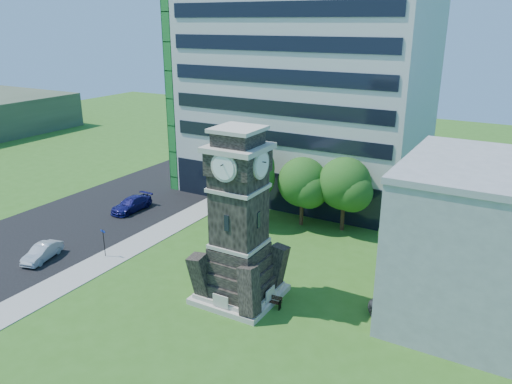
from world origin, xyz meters
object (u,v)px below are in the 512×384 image
Objects in this scene: park_bench at (270,300)px; street_sign at (104,240)px; clock_tower at (239,228)px; car_street_mid at (42,252)px; car_east_lot at (412,317)px; car_street_north at (132,204)px.

street_sign is at bearing 174.27° from park_bench.
car_street_mid is at bearing -169.74° from clock_tower.
car_street_mid is 2.42× the size of park_bench.
car_east_lot is (28.60, 5.32, 0.13)m from car_street_mid.
park_bench is (-9.01, -2.23, -0.33)m from car_east_lot.
car_street_north is (-18.62, 8.93, -4.58)m from clock_tower.
clock_tower is 5.44m from park_bench.
clock_tower reaches higher than car_street_mid.
car_street_mid is (-17.11, -3.10, -4.64)m from clock_tower.
car_street_mid is 5.09m from street_sign.
car_street_mid is 0.81× the size of car_street_north.
car_street_north is 0.87× the size of car_east_lot.
street_sign is at bearing 119.38° from car_east_lot.
clock_tower reaches higher than car_east_lot.
car_east_lot is at bearing 14.86° from street_sign.
car_east_lot is 2.29× the size of street_sign.
clock_tower is at bearing -24.72° from car_street_north.
car_east_lot is 3.47× the size of park_bench.
clock_tower is 12.54m from car_east_lot.
street_sign is (4.05, 2.95, 0.88)m from car_street_mid.
car_street_north is 30.84m from car_east_lot.
park_bench is (2.48, -0.01, -4.84)m from clock_tower.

